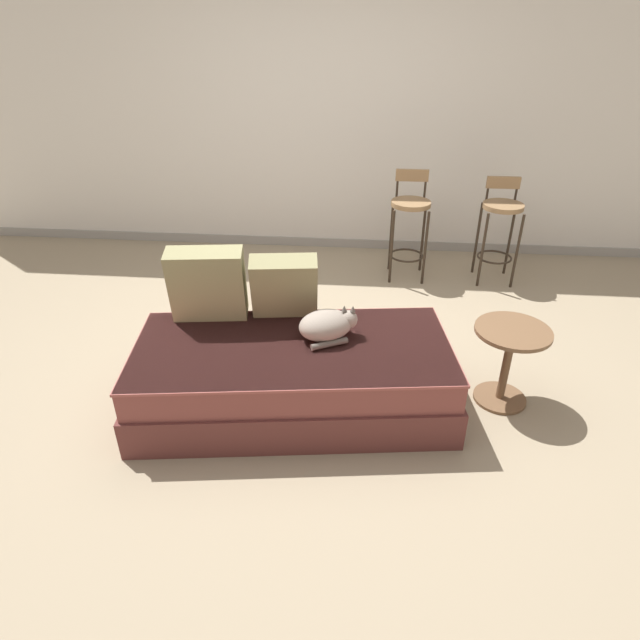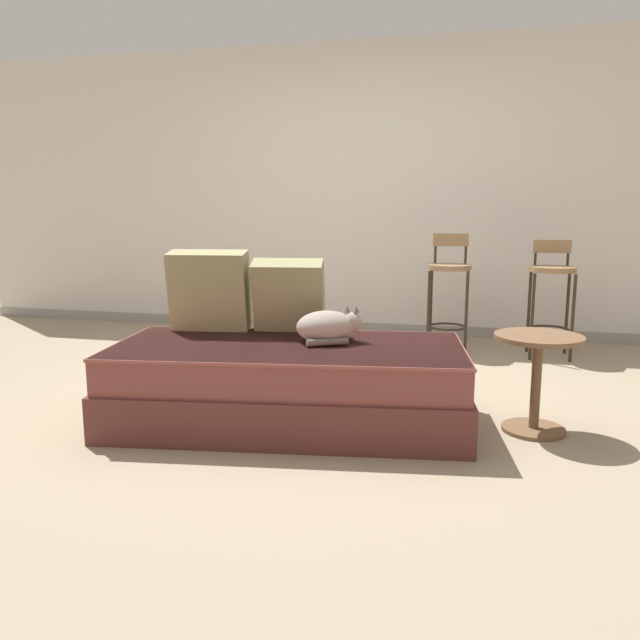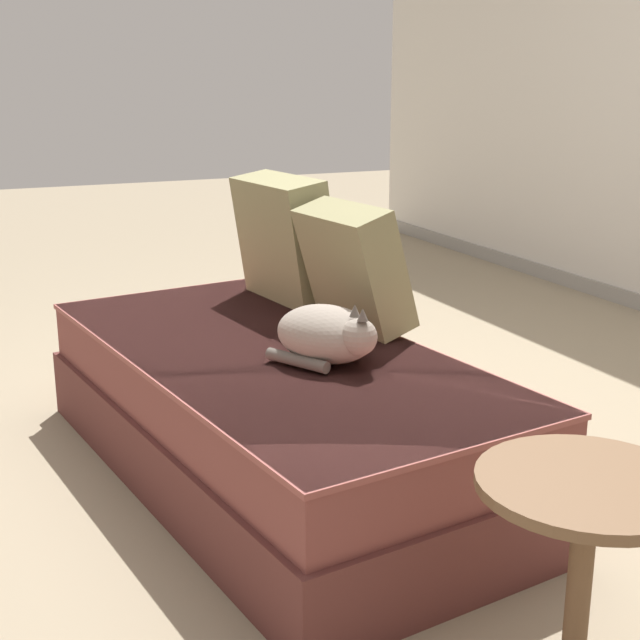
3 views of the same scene
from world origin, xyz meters
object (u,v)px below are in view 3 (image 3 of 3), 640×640
(cat, at_px, (328,334))
(couch, at_px, (272,411))
(throw_pillow_middle, at_px, (354,267))
(throw_pillow_corner, at_px, (284,239))
(side_table, at_px, (581,559))

(cat, bearing_deg, couch, -151.44)
(throw_pillow_middle, xyz_separation_m, cat, (0.29, -0.23, -0.13))
(throw_pillow_corner, distance_m, throw_pillow_middle, 0.47)
(couch, distance_m, throw_pillow_corner, 0.76)
(throw_pillow_corner, bearing_deg, couch, -26.09)
(throw_pillow_corner, xyz_separation_m, side_table, (1.82, -0.10, -0.34))
(throw_pillow_corner, relative_size, throw_pillow_middle, 1.11)
(cat, height_order, side_table, cat)
(couch, relative_size, cat, 4.97)
(throw_pillow_corner, height_order, side_table, throw_pillow_corner)
(couch, bearing_deg, throw_pillow_middle, 105.34)
(throw_pillow_middle, height_order, side_table, throw_pillow_middle)
(throw_pillow_middle, height_order, cat, throw_pillow_middle)
(throw_pillow_corner, bearing_deg, cat, -12.40)
(throw_pillow_corner, xyz_separation_m, throw_pillow_middle, (0.46, 0.06, -0.02))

